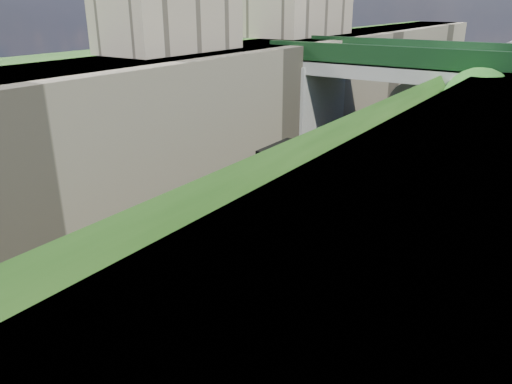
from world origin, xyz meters
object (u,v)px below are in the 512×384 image
road_bridge (408,96)px  tender (344,176)px  tree (480,107)px  locomotive (261,222)px

road_bridge → tender: road_bridge is taller
tender → tree: bearing=49.1°
tree → locomotive: tree is taller
locomotive → tender: locomotive is taller
tree → tender: tree is taller
tree → locomotive: bearing=-110.2°
tender → road_bridge: bearing=91.5°
tree → road_bridge: bearing=139.0°
road_bridge → tender: (0.26, -9.76, -2.46)m
road_bridge → locomotive: road_bridge is taller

